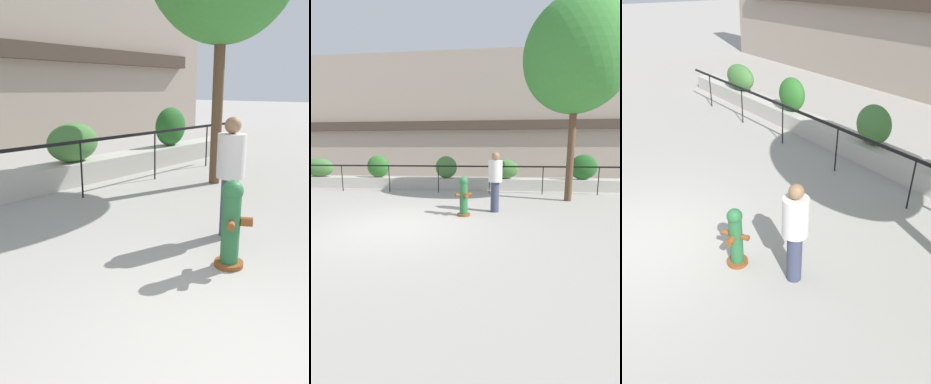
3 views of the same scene
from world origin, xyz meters
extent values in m
plane|color=#9E9991|center=(0.00, 0.00, 0.00)|extent=(120.00, 120.00, 0.00)
cube|color=#B7B2A8|center=(0.00, 6.00, 0.25)|extent=(18.00, 0.70, 0.50)
cube|color=black|center=(0.00, 4.90, 1.12)|extent=(15.00, 0.05, 0.06)
cylinder|color=black|center=(-6.43, 4.90, 0.57)|extent=(0.04, 0.04, 1.15)
cylinder|color=black|center=(-4.29, 4.90, 0.57)|extent=(0.04, 0.04, 1.15)
cylinder|color=black|center=(-2.14, 4.90, 0.57)|extent=(0.04, 0.04, 1.15)
cylinder|color=black|center=(0.00, 4.90, 0.57)|extent=(0.04, 0.04, 1.15)
cylinder|color=black|center=(2.14, 4.90, 0.57)|extent=(0.04, 0.04, 1.15)
ellipsoid|color=#427538|center=(-6.15, 6.00, 0.95)|extent=(1.53, 0.64, 0.90)
ellipsoid|color=#2D6B28|center=(-3.12, 6.00, 1.01)|extent=(1.04, 0.60, 1.02)
ellipsoid|color=#427538|center=(0.14, 6.00, 1.00)|extent=(0.99, 0.63, 1.00)
cylinder|color=brown|center=(1.50, 1.17, 0.03)|extent=(0.48, 0.48, 0.06)
cylinder|color=#286638|center=(1.50, 1.17, 0.48)|extent=(0.30, 0.30, 0.85)
sphere|color=#286638|center=(1.50, 1.17, 0.95)|extent=(0.25, 0.25, 0.25)
cylinder|color=brown|center=(1.59, 1.02, 0.59)|extent=(0.17, 0.18, 0.11)
cylinder|color=brown|center=(1.35, 1.09, 0.59)|extent=(0.15, 0.14, 0.09)
cylinder|color=brown|center=(1.65, 1.26, 0.59)|extent=(0.15, 0.14, 0.09)
cylinder|color=#383D56|center=(2.35, 1.71, 0.44)|extent=(0.31, 0.31, 0.88)
cylinder|color=silver|center=(2.35, 1.71, 1.19)|extent=(0.52, 0.52, 0.62)
sphere|color=#8C6647|center=(2.35, 1.71, 1.61)|extent=(0.23, 0.23, 0.23)
camera|label=1|loc=(-2.22, -0.95, 2.10)|focal=35.00mm
camera|label=2|loc=(2.28, -5.65, 1.79)|focal=24.00mm
camera|label=3|loc=(5.80, -1.19, 4.26)|focal=35.00mm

